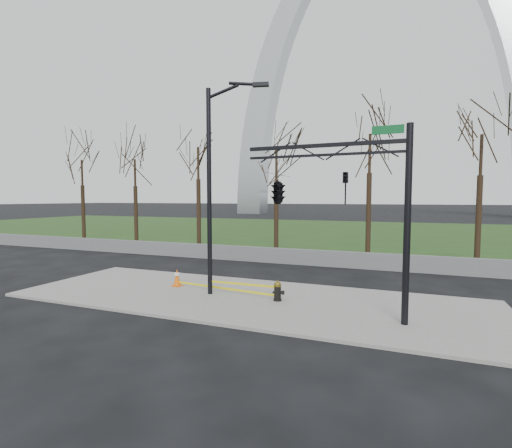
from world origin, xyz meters
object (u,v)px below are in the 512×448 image
at_px(traffic_cone, 177,278).
at_px(street_light, 215,176).
at_px(traffic_signal_mast, 300,189).
at_px(fire_hydrant, 278,291).

relative_size(traffic_cone, street_light, 0.09).
bearing_deg(traffic_cone, street_light, -14.36).
relative_size(traffic_cone, traffic_signal_mast, 0.12).
distance_m(traffic_cone, traffic_signal_mast, 7.01).
relative_size(street_light, traffic_signal_mast, 1.37).
bearing_deg(fire_hydrant, traffic_cone, 175.26).
relative_size(fire_hydrant, street_light, 0.09).
height_order(traffic_cone, street_light, street_light).
bearing_deg(traffic_signal_mast, traffic_cone, 166.57).
distance_m(fire_hydrant, street_light, 4.96).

